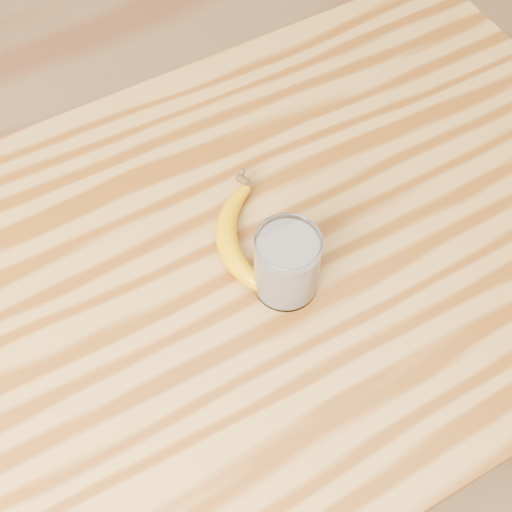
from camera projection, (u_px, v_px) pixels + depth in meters
table at (266, 296)px, 1.13m from camera, size 1.20×0.80×0.90m
smoothie_glass at (287, 264)px, 0.95m from camera, size 0.09×0.09×0.11m
banana at (227, 244)px, 1.01m from camera, size 0.17×0.28×0.03m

